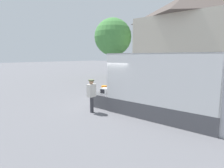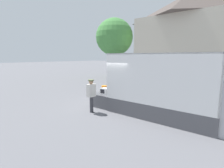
% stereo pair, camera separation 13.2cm
% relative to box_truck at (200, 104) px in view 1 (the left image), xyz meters
% --- Properties ---
extents(ground_plane, '(160.00, 160.00, 0.00)m').
position_rel_box_truck_xyz_m(ground_plane, '(-4.15, 0.00, -0.87)').
color(ground_plane, slate).
extents(box_truck, '(7.14, 2.12, 2.96)m').
position_rel_box_truck_xyz_m(box_truck, '(0.00, 0.00, 0.00)').
color(box_truck, '#B2B2B7').
rests_on(box_truck, ground).
extents(tailgate_deck, '(1.29, 2.02, 0.73)m').
position_rel_box_truck_xyz_m(tailgate_deck, '(-4.80, 0.00, -0.51)').
color(tailgate_deck, '#4C4C51').
rests_on(tailgate_deck, ground).
extents(microwave, '(0.46, 0.40, 0.33)m').
position_rel_box_truck_xyz_m(microwave, '(-4.76, -0.47, 0.02)').
color(microwave, white).
rests_on(microwave, tailgate_deck).
extents(portable_generator, '(0.60, 0.50, 0.59)m').
position_rel_box_truck_xyz_m(portable_generator, '(-4.87, 0.54, 0.08)').
color(portable_generator, black).
rests_on(portable_generator, tailgate_deck).
extents(orange_bucket, '(0.32, 0.32, 0.35)m').
position_rel_box_truck_xyz_m(orange_bucket, '(-5.25, -0.02, 0.03)').
color(orange_bucket, orange).
rests_on(orange_bucket, tailgate_deck).
extents(worker_person, '(0.30, 0.44, 1.67)m').
position_rel_box_truck_xyz_m(worker_person, '(-4.62, -1.70, 0.15)').
color(worker_person, '#38383D').
rests_on(worker_person, ground).
extents(house_backdrop, '(9.74, 6.34, 9.33)m').
position_rel_box_truck_xyz_m(house_backdrop, '(-4.53, 12.49, 3.88)').
color(house_backdrop, beige).
rests_on(house_backdrop, ground).
extents(street_tree, '(4.80, 4.80, 7.69)m').
position_rel_box_truck_xyz_m(street_tree, '(-12.89, 10.64, 4.41)').
color(street_tree, brown).
rests_on(street_tree, ground).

